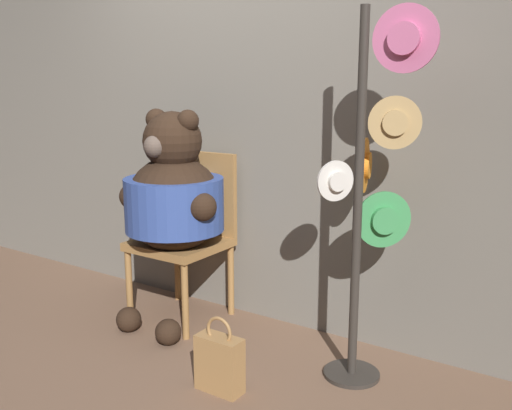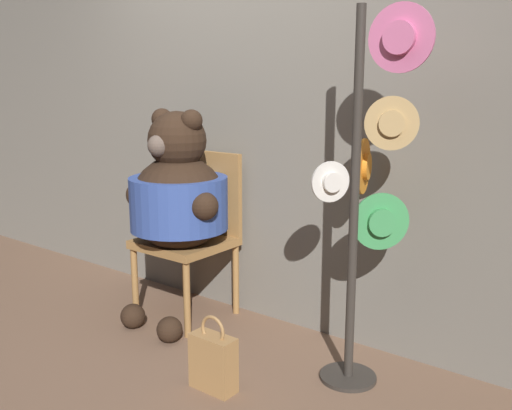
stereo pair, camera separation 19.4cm
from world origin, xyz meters
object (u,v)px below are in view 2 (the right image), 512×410
(chair, at_px, (194,228))
(handbag_on_ground, at_px, (213,361))
(teddy_bear, at_px, (178,197))
(hat_display_rack, at_px, (368,188))

(chair, height_order, handbag_on_ground, chair)
(teddy_bear, height_order, hat_display_rack, hat_display_rack)
(teddy_bear, distance_m, hat_display_rack, 1.22)
(teddy_bear, relative_size, hat_display_rack, 0.73)
(chair, xyz_separation_m, handbag_on_ground, (0.73, -0.65, -0.41))
(hat_display_rack, xyz_separation_m, handbag_on_ground, (-0.51, -0.52, -0.82))
(chair, bearing_deg, handbag_on_ground, -41.69)
(hat_display_rack, bearing_deg, handbag_on_ground, -134.55)
(chair, bearing_deg, teddy_bear, -78.63)
(chair, distance_m, handbag_on_ground, 1.06)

